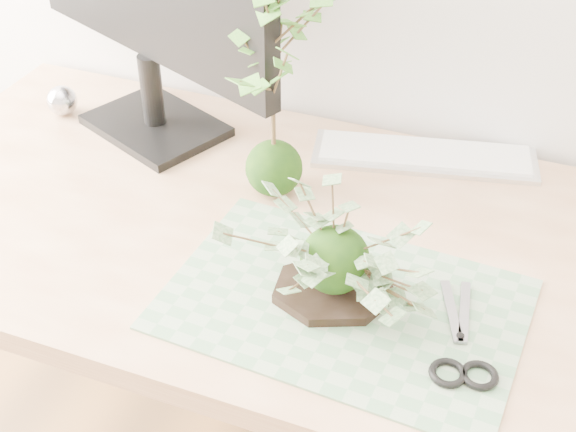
# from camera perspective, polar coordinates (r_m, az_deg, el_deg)

# --- Properties ---
(desk) EXTENTS (1.60, 0.70, 0.74)m
(desk) POSITION_cam_1_polar(r_m,az_deg,el_deg) (1.30, 3.91, -4.97)
(desk) COLOR #DBB38B
(desk) RESTS_ON ground_plane
(cutting_mat) EXTENTS (0.51, 0.36, 0.00)m
(cutting_mat) POSITION_cam_1_polar(r_m,az_deg,el_deg) (1.13, 3.95, -6.26)
(cutting_mat) COLOR #5F9064
(cutting_mat) RESTS_ON desk
(stone_dish) EXTENTS (0.24, 0.24, 0.01)m
(stone_dish) POSITION_cam_1_polar(r_m,az_deg,el_deg) (1.14, 3.25, -5.26)
(stone_dish) COLOR black
(stone_dish) RESTS_ON cutting_mat
(ivy_kokedama) EXTENTS (0.32, 0.32, 0.19)m
(ivy_kokedama) POSITION_cam_1_polar(r_m,az_deg,el_deg) (1.08, 3.44, -1.26)
(ivy_kokedama) COLOR black
(ivy_kokedama) RESTS_ON stone_dish
(maple_kokedama) EXTENTS (0.23, 0.23, 0.40)m
(maple_kokedama) POSITION_cam_1_polar(r_m,az_deg,el_deg) (1.21, -1.12, 12.53)
(maple_kokedama) COLOR black
(maple_kokedama) RESTS_ON desk
(keyboard) EXTENTS (0.41, 0.20, 0.02)m
(keyboard) POSITION_cam_1_polar(r_m,az_deg,el_deg) (1.45, 9.67, 4.28)
(keyboard) COLOR silver
(keyboard) RESTS_ON desk
(foil_ball) EXTENTS (0.06, 0.06, 0.06)m
(foil_ball) POSITION_cam_1_polar(r_m,az_deg,el_deg) (1.61, -15.77, 7.91)
(foil_ball) COLOR silver
(foil_ball) RESTS_ON desk
(scissors) EXTENTS (0.10, 0.21, 0.01)m
(scissors) POSITION_cam_1_polar(r_m,az_deg,el_deg) (1.07, 11.87, -9.86)
(scissors) COLOR gray
(scissors) RESTS_ON cutting_mat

